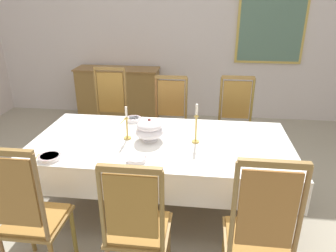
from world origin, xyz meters
name	(u,v)px	position (x,y,z in m)	size (l,w,h in m)	color
ground	(161,209)	(0.00, 0.00, -0.02)	(6.72, 5.61, 0.04)	#AAA18C
back_wall	(184,27)	(0.00, 2.84, 1.57)	(6.72, 0.08, 3.15)	silver
dining_table	(161,147)	(0.00, 0.04, 0.69)	(2.45, 1.18, 0.76)	olive
tablecloth	(161,147)	(0.00, 0.04, 0.70)	(2.47, 1.20, 0.30)	white
chair_south_a	(28,214)	(-0.82, -0.97, 0.60)	(0.44, 0.42, 1.19)	olive
chair_north_a	(110,115)	(-0.82, 1.04, 0.61)	(0.44, 0.42, 1.22)	olive
chair_south_b	(137,225)	(-0.03, -0.96, 0.58)	(0.44, 0.42, 1.12)	olive
chair_north_b	(170,120)	(-0.03, 1.03, 0.58)	(0.44, 0.42, 1.13)	olive
chair_south_c	(259,232)	(0.80, -0.97, 0.61)	(0.44, 0.42, 1.21)	olive
chair_north_c	(235,122)	(0.80, 1.04, 0.59)	(0.44, 0.42, 1.15)	olive
soup_tureen	(150,130)	(-0.11, 0.04, 0.87)	(0.28, 0.28, 0.22)	white
candlestick_west	(127,126)	(-0.33, 0.04, 0.90)	(0.07, 0.07, 0.33)	gold
candlestick_east	(196,127)	(0.33, 0.04, 0.92)	(0.07, 0.07, 0.38)	gold
bowl_near_left	(134,119)	(-0.38, 0.50, 0.79)	(0.17, 0.17, 0.04)	white
bowl_near_right	(50,157)	(-0.89, -0.45, 0.78)	(0.19, 0.19, 0.04)	white
bowl_far_left	(136,159)	(-0.15, -0.39, 0.79)	(0.17, 0.17, 0.04)	white
spoon_primary	(125,119)	(-0.49, 0.53, 0.77)	(0.04, 0.18, 0.01)	gold
spoon_secondary	(38,156)	(-1.01, -0.42, 0.77)	(0.03, 0.18, 0.01)	gold
sideboard	(119,93)	(-1.12, 2.53, 0.45)	(1.44, 0.48, 0.90)	olive
framed_painting	(272,17)	(1.42, 2.78, 1.74)	(1.09, 0.05, 1.47)	#D1B251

